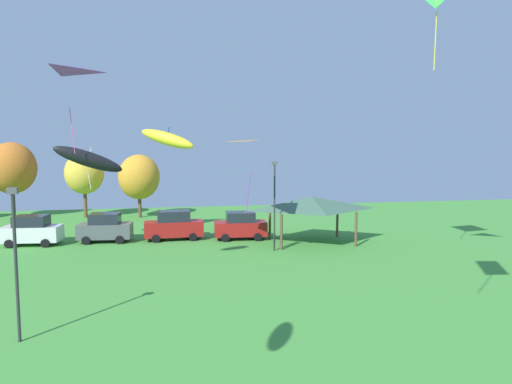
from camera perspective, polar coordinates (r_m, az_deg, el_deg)
name	(u,v)px	position (r m, az deg, el deg)	size (l,w,h in m)	color
kite_flying_0	(260,156)	(29.42, 0.56, 4.57)	(2.55, 3.09, 3.89)	orange
kite_flying_5	(62,94)	(36.77, -23.06, 11.22)	(3.96, 3.91, 4.61)	purple
kite_flying_7	(167,139)	(34.42, -11.03, 6.55)	(4.35, 2.76, 2.05)	yellow
kite_flying_10	(89,159)	(36.71, -20.17, 3.85)	(5.38, 2.82, 3.67)	black
parked_car_leftmost	(32,230)	(38.45, -26.22, -4.34)	(4.31, 2.41, 2.27)	silver
parked_car_second_from_left	(105,228)	(37.62, -18.33, -4.26)	(4.16, 2.33, 2.26)	#4C5156
parked_car_third_from_left	(174,226)	(37.10, -10.25, -4.15)	(4.68, 2.08, 2.35)	maroon
parked_car_rightmost_in_row	(240,226)	(36.78, -1.97, -4.23)	(4.25, 2.27, 2.22)	maroon
park_pavilion	(312,203)	(35.39, 6.96, -1.42)	(7.41, 4.97, 3.60)	brown
light_post_0	(274,201)	(32.36, 2.33, -1.11)	(0.36, 0.20, 6.37)	#2D2D33
light_post_1	(16,255)	(19.29, -27.85, -7.02)	(0.36, 0.20, 5.86)	#2D2D33
treeline_tree_1	(12,168)	(54.67, -28.22, 2.65)	(4.95, 4.95, 7.97)	brown
treeline_tree_2	(84,173)	(51.24, -20.67, 2.19)	(3.98, 3.98, 6.89)	brown
treeline_tree_3	(139,177)	(49.60, -14.40, 1.82)	(4.29, 4.29, 6.67)	brown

